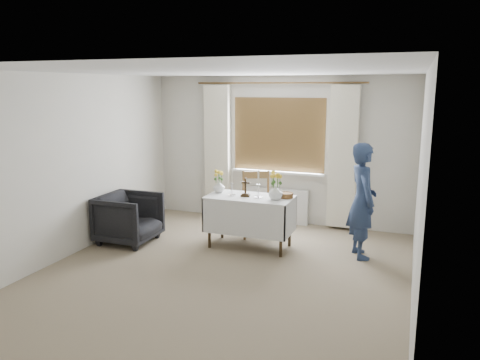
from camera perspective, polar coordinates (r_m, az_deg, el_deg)
name	(u,v)px	position (r m, az deg, el deg)	size (l,w,h in m)	color
ground	(223,273)	(6.05, -2.09, -11.25)	(5.00, 5.00, 0.00)	#85745C
altar_table	(250,222)	(6.85, 1.20, -5.13)	(1.24, 0.64, 0.76)	silver
wooden_chair	(257,205)	(7.34, 2.04, -3.01)	(0.46, 0.46, 1.01)	brown
armchair	(129,218)	(7.26, -13.38, -4.55)	(0.80, 0.82, 0.75)	black
person	(362,201)	(6.58, 14.67, -2.46)	(0.58, 0.38, 1.59)	navy
radiator	(277,205)	(8.13, 4.50, -3.10)	(1.10, 0.10, 0.60)	silver
wooden_cross	(245,187)	(6.73, 0.67, -0.89)	(0.13, 0.09, 0.27)	black
candlestick_left	(232,183)	(6.77, -1.02, -0.31)	(0.11, 0.11, 0.39)	white
candlestick_right	(258,184)	(6.65, 2.25, -0.49)	(0.11, 0.11, 0.40)	white
flower_vase_left	(219,186)	(7.00, -2.58, -0.80)	(0.17, 0.17, 0.18)	silver
flower_vase_right	(275,192)	(6.57, 4.35, -1.51)	(0.20, 0.20, 0.21)	silver
wicker_basket	(286,195)	(6.70, 5.67, -1.87)	(0.19, 0.19, 0.07)	brown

